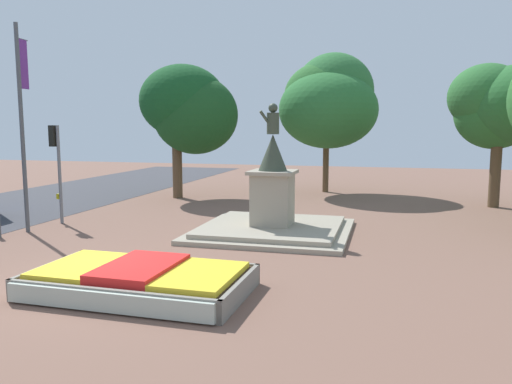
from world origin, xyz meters
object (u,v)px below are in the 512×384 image
(banner_pole, at_px, (22,123))
(statue_monument, at_px, (273,211))
(flower_planter, at_px, (139,281))
(traffic_light_mid_block, at_px, (57,156))

(banner_pole, bearing_deg, statue_monument, 13.25)
(flower_planter, height_order, statue_monument, statue_monument)
(flower_planter, relative_size, banner_pole, 0.68)
(flower_planter, xyz_separation_m, statue_monument, (1.48, 6.98, 0.49))
(statue_monument, height_order, banner_pole, banner_pole)
(traffic_light_mid_block, distance_m, banner_pole, 2.08)
(statue_monument, distance_m, traffic_light_mid_block, 8.56)
(statue_monument, xyz_separation_m, banner_pole, (-8.44, -1.99, 3.06))
(flower_planter, bearing_deg, banner_pole, 144.38)
(statue_monument, bearing_deg, traffic_light_mid_block, -177.74)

